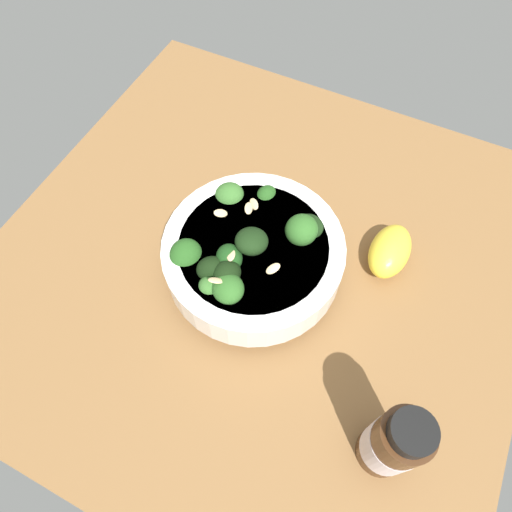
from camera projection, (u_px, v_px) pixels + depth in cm
name	position (u px, v px, depth cm)	size (l,w,h in cm)	color
ground_plane	(260.00, 267.00, 63.40)	(68.24, 68.24, 4.60)	brown
bowl_of_broccoli	(255.00, 255.00, 56.80)	(21.98, 21.98, 10.01)	white
lemon_wedge	(390.00, 251.00, 59.42)	(8.16, 5.00, 4.48)	yellow
bottle_tall	(393.00, 444.00, 44.43)	(5.16, 5.16, 13.22)	#472814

